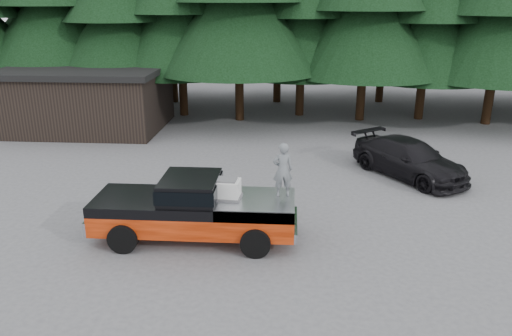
# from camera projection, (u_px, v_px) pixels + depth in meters

# --- Properties ---
(ground) EXTENTS (120.00, 120.00, 0.00)m
(ground) POSITION_uv_depth(u_px,v_px,m) (224.00, 228.00, 15.47)
(ground) COLOR #515154
(ground) RESTS_ON ground
(pickup_truck) EXTENTS (6.00, 2.04, 1.33)m
(pickup_truck) POSITION_uv_depth(u_px,v_px,m) (195.00, 218.00, 14.60)
(pickup_truck) COLOR #E24214
(pickup_truck) RESTS_ON ground
(truck_cab) EXTENTS (1.66, 1.90, 0.59)m
(truck_cab) POSITION_uv_depth(u_px,v_px,m) (190.00, 187.00, 14.30)
(truck_cab) COLOR black
(truck_cab) RESTS_ON pickup_truck
(air_compressor) EXTENTS (0.78, 0.67, 0.51)m
(air_compressor) POSITION_uv_depth(u_px,v_px,m) (227.00, 189.00, 14.23)
(air_compressor) COLOR silver
(air_compressor) RESTS_ON pickup_truck
(man_on_bed) EXTENTS (0.64, 0.49, 1.59)m
(man_on_bed) POSITION_uv_depth(u_px,v_px,m) (283.00, 170.00, 14.19)
(man_on_bed) COLOR slate
(man_on_bed) RESTS_ON pickup_truck
(parked_car) EXTENTS (4.61, 5.30, 1.47)m
(parked_car) POSITION_uv_depth(u_px,v_px,m) (409.00, 159.00, 19.73)
(parked_car) COLOR black
(parked_car) RESTS_ON ground
(utility_building) EXTENTS (8.40, 6.40, 3.30)m
(utility_building) POSITION_uv_depth(u_px,v_px,m) (87.00, 98.00, 26.85)
(utility_building) COLOR black
(utility_building) RESTS_ON ground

